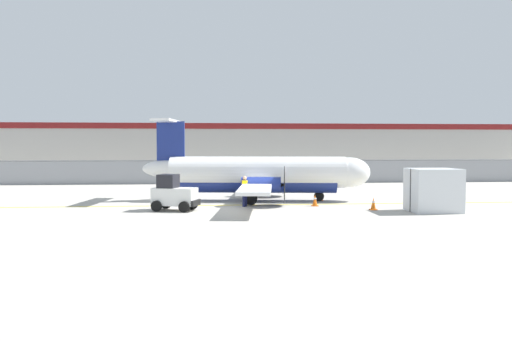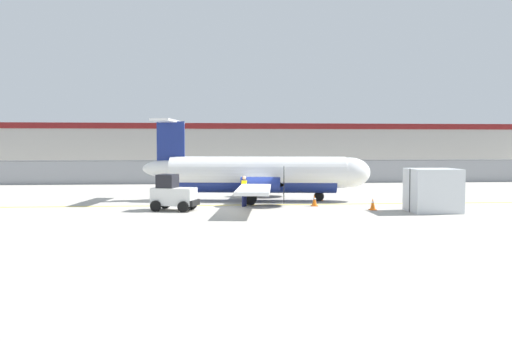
# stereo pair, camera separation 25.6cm
# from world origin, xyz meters

# --- Properties ---
(ground_plane) EXTENTS (140.00, 140.00, 0.01)m
(ground_plane) POSITION_xyz_m (0.00, 2.00, 0.00)
(ground_plane) COLOR #ADA89E
(perimeter_fence) EXTENTS (98.00, 0.10, 2.10)m
(perimeter_fence) POSITION_xyz_m (0.00, 18.00, 1.12)
(perimeter_fence) COLOR gray
(perimeter_fence) RESTS_ON ground
(parking_lot_strip) EXTENTS (98.00, 17.00, 0.12)m
(parking_lot_strip) POSITION_xyz_m (0.00, 29.50, 0.06)
(parking_lot_strip) COLOR #38383A
(parking_lot_strip) RESTS_ON ground
(background_building) EXTENTS (91.00, 8.10, 6.50)m
(background_building) POSITION_xyz_m (0.00, 47.99, 3.26)
(background_building) COLOR beige
(background_building) RESTS_ON ground
(commuter_airplane) EXTENTS (13.97, 16.07, 4.92)m
(commuter_airplane) POSITION_xyz_m (1.12, 4.10, 1.60)
(commuter_airplane) COLOR white
(commuter_airplane) RESTS_ON ground
(baggage_tug) EXTENTS (2.56, 1.95, 1.88)m
(baggage_tug) POSITION_xyz_m (-3.87, -0.04, 0.86)
(baggage_tug) COLOR silver
(baggage_tug) RESTS_ON ground
(ground_crew_worker) EXTENTS (0.47, 0.51, 1.70)m
(ground_crew_worker) POSITION_xyz_m (-0.08, 1.30, 0.95)
(ground_crew_worker) COLOR #191E4C
(ground_crew_worker) RESTS_ON ground
(cargo_container) EXTENTS (2.44, 2.02, 2.20)m
(cargo_container) POSITION_xyz_m (9.36, -1.66, 1.10)
(cargo_container) COLOR silver
(cargo_container) RESTS_ON ground
(traffic_cone_near_left) EXTENTS (0.36, 0.36, 0.64)m
(traffic_cone_near_left) POSITION_xyz_m (4.73, 3.84, 0.31)
(traffic_cone_near_left) COLOR orange
(traffic_cone_near_left) RESTS_ON ground
(traffic_cone_near_right) EXTENTS (0.36, 0.36, 0.64)m
(traffic_cone_near_right) POSITION_xyz_m (3.83, 1.20, 0.31)
(traffic_cone_near_right) COLOR orange
(traffic_cone_near_right) RESTS_ON ground
(traffic_cone_far_left) EXTENTS (0.36, 0.36, 0.64)m
(traffic_cone_far_left) POSITION_xyz_m (6.54, -0.72, 0.31)
(traffic_cone_far_left) COLOR orange
(traffic_cone_far_left) RESTS_ON ground
(traffic_cone_far_right) EXTENTS (0.36, 0.36, 0.64)m
(traffic_cone_far_right) POSITION_xyz_m (-3.04, 6.79, 0.31)
(traffic_cone_far_right) COLOR orange
(traffic_cone_far_right) RESTS_ON ground
(parked_car_0) EXTENTS (4.34, 2.32, 1.58)m
(parked_car_0) POSITION_xyz_m (-12.48, 23.65, 0.89)
(parked_car_0) COLOR red
(parked_car_0) RESTS_ON parking_lot_strip
(parked_car_1) EXTENTS (4.23, 2.07, 1.58)m
(parked_car_1) POSITION_xyz_m (-7.77, 31.47, 0.89)
(parked_car_1) COLOR slate
(parked_car_1) RESTS_ON parking_lot_strip
(parked_car_2) EXTENTS (4.28, 2.16, 1.58)m
(parked_car_2) POSITION_xyz_m (-0.11, 29.24, 0.89)
(parked_car_2) COLOR black
(parked_car_2) RESTS_ON parking_lot_strip
(parked_car_3) EXTENTS (4.26, 2.12, 1.58)m
(parked_car_3) POSITION_xyz_m (6.44, 24.26, 0.89)
(parked_car_3) COLOR #B28C19
(parked_car_3) RESTS_ON parking_lot_strip
(parked_car_4) EXTENTS (4.22, 2.04, 1.58)m
(parked_car_4) POSITION_xyz_m (12.79, 32.89, 0.89)
(parked_car_4) COLOR navy
(parked_car_4) RESTS_ON parking_lot_strip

